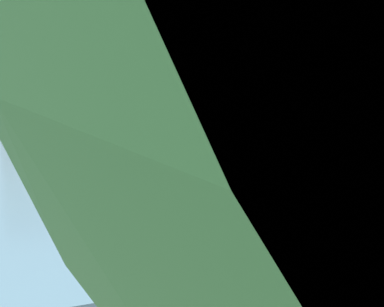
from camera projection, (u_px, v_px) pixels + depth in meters
harbor_water at (48, 146)px, 29.34m from camera, size 83.52×45.39×0.39m
sailboat_green at (154, 124)px, 40.50m from camera, size 3.60×6.17×9.13m
sailboat_navy at (226, 134)px, 32.45m from camera, size 4.05×7.57×7.18m
townhouse_end_terrace at (31, 61)px, 52.34m from camera, size 7.39×6.40×12.69m
townhouse_corner_house at (124, 60)px, 58.63m from camera, size 6.86×7.33×13.51m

